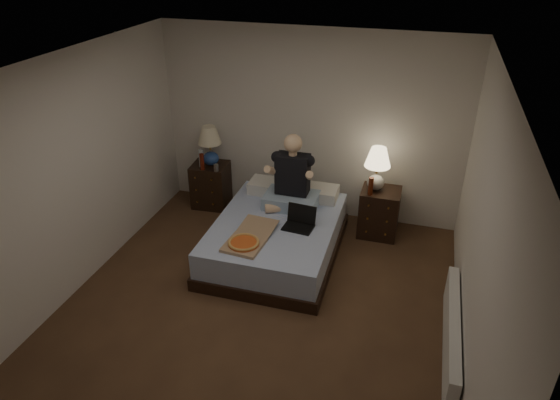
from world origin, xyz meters
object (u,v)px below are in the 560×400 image
(nightstand_left, at_px, (211,185))
(water_bottle, at_px, (201,158))
(soda_can, at_px, (216,168))
(pizza_box, at_px, (244,243))
(beer_bottle_right, at_px, (371,186))
(beer_bottle_left, at_px, (202,162))
(bed, at_px, (276,238))
(radiator, at_px, (451,334))
(lamp_left, at_px, (210,146))
(person, at_px, (292,172))
(nightstand_right, at_px, (379,212))
(laptop, at_px, (298,219))
(lamp_right, at_px, (377,169))

(nightstand_left, xyz_separation_m, water_bottle, (-0.07, -0.09, 0.44))
(soda_can, xyz_separation_m, pizza_box, (0.90, -1.37, -0.18))
(beer_bottle_right, bearing_deg, beer_bottle_left, 178.00)
(bed, height_order, beer_bottle_left, beer_bottle_left)
(nightstand_left, distance_m, pizza_box, 1.88)
(beer_bottle_right, relative_size, radiator, 0.14)
(lamp_left, distance_m, person, 1.40)
(nightstand_right, bearing_deg, beer_bottle_left, -178.25)
(laptop, xyz_separation_m, radiator, (1.74, -0.98, -0.38))
(beer_bottle_left, height_order, laptop, beer_bottle_left)
(person, bearing_deg, bed, -100.12)
(pizza_box, bearing_deg, laptop, 53.23)
(laptop, bearing_deg, pizza_box, -126.38)
(nightstand_right, height_order, laptop, laptop)
(lamp_right, relative_size, beer_bottle_left, 2.43)
(beer_bottle_left, distance_m, person, 1.40)
(lamp_left, height_order, pizza_box, lamp_left)
(water_bottle, xyz_separation_m, laptop, (1.62, -0.92, -0.17))
(bed, relative_size, person, 1.99)
(bed, relative_size, radiator, 1.16)
(nightstand_right, xyz_separation_m, pizza_box, (-1.31, -1.43, 0.19))
(pizza_box, distance_m, radiator, 2.27)
(beer_bottle_left, xyz_separation_m, radiator, (3.30, -1.81, -0.54))
(lamp_right, xyz_separation_m, water_bottle, (-2.37, 0.00, -0.16))
(radiator, bearing_deg, lamp_right, 117.50)
(lamp_right, bearing_deg, person, -156.25)
(nightstand_left, height_order, radiator, nightstand_left)
(nightstand_left, height_order, beer_bottle_left, beer_bottle_left)
(soda_can, distance_m, person, 1.23)
(person, relative_size, pizza_box, 1.22)
(bed, distance_m, person, 0.81)
(lamp_left, height_order, beer_bottle_left, lamp_left)
(water_bottle, bearing_deg, beer_bottle_right, -4.06)
(lamp_right, xyz_separation_m, person, (-0.97, -0.43, 0.02))
(water_bottle, relative_size, beer_bottle_left, 1.09)
(beer_bottle_left, bearing_deg, pizza_box, -51.25)
(nightstand_left, relative_size, pizza_box, 0.83)
(nightstand_right, xyz_separation_m, person, (-1.06, -0.41, 0.61))
(bed, relative_size, lamp_right, 3.31)
(nightstand_right, xyz_separation_m, laptop, (-0.84, -0.90, 0.27))
(lamp_left, distance_m, pizza_box, 1.91)
(radiator, bearing_deg, nightstand_left, 148.88)
(lamp_left, bearing_deg, water_bottle, -136.39)
(bed, bearing_deg, nightstand_right, 35.79)
(bed, relative_size, laptop, 5.46)
(pizza_box, relative_size, radiator, 0.47)
(lamp_left, relative_size, lamp_right, 1.00)
(lamp_right, xyz_separation_m, beer_bottle_right, (-0.04, -0.16, -0.17))
(nightstand_left, bearing_deg, water_bottle, -134.69)
(bed, distance_m, nightstand_left, 1.56)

